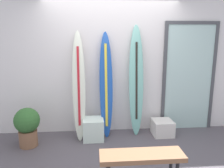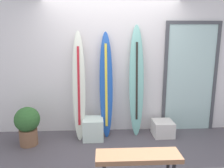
# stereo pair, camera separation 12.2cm
# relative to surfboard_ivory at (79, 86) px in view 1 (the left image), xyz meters

# --- Properties ---
(ground) EXTENTS (8.00, 8.00, 0.04)m
(ground) POSITION_rel_surfboard_ivory_xyz_m (0.61, -0.94, -1.00)
(ground) COLOR #534C53
(wall_back) EXTENTS (7.20, 0.20, 2.80)m
(wall_back) POSITION_rel_surfboard_ivory_xyz_m (0.61, 0.36, 0.42)
(wall_back) COLOR white
(wall_back) RESTS_ON ground
(surfboard_ivory) EXTENTS (0.25, 0.46, 1.96)m
(surfboard_ivory) POSITION_rel_surfboard_ivory_xyz_m (0.00, 0.00, 0.00)
(surfboard_ivory) COLOR silver
(surfboard_ivory) RESTS_ON ground
(surfboard_cobalt) EXTENTS (0.25, 0.34, 1.94)m
(surfboard_cobalt) POSITION_rel_surfboard_ivory_xyz_m (0.50, 0.06, -0.01)
(surfboard_cobalt) COLOR #1F50AE
(surfboard_cobalt) RESTS_ON ground
(surfboard_seafoam) EXTENTS (0.28, 0.32, 2.07)m
(surfboard_seafoam) POSITION_rel_surfboard_ivory_xyz_m (1.06, 0.09, 0.04)
(surfboard_seafoam) COLOR #7DC1B5
(surfboard_seafoam) RESTS_ON ground
(display_block_left) EXTENTS (0.38, 0.38, 0.39)m
(display_block_left) POSITION_rel_surfboard_ivory_xyz_m (0.25, -0.12, -0.79)
(display_block_left) COLOR silver
(display_block_left) RESTS_ON ground
(display_block_center) EXTENTS (0.38, 0.38, 0.29)m
(display_block_center) POSITION_rel_surfboard_ivory_xyz_m (1.57, -0.05, -0.84)
(display_block_center) COLOR silver
(display_block_center) RESTS_ON ground
(glass_door) EXTENTS (1.05, 0.06, 2.14)m
(glass_door) POSITION_rel_surfboard_ivory_xyz_m (2.15, 0.24, 0.12)
(glass_door) COLOR silver
(glass_door) RESTS_ON ground
(potted_plant) EXTENTS (0.43, 0.43, 0.68)m
(potted_plant) POSITION_rel_surfboard_ivory_xyz_m (-0.86, -0.29, -0.60)
(potted_plant) COLOR brown
(potted_plant) RESTS_ON ground
(bench) EXTENTS (1.03, 0.31, 0.44)m
(bench) POSITION_rel_surfboard_ivory_xyz_m (0.85, -1.46, -0.60)
(bench) COLOR #8B5F40
(bench) RESTS_ON ground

